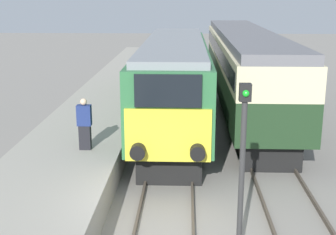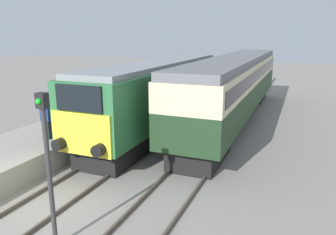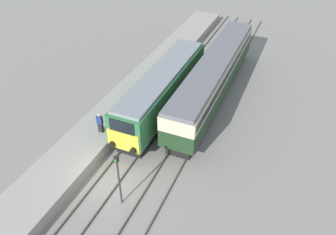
{
  "view_description": "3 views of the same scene",
  "coord_description": "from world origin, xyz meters",
  "px_view_note": "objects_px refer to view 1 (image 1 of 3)",
  "views": [
    {
      "loc": [
        0.51,
        -10.29,
        5.7
      ],
      "look_at": [
        0.0,
        2.53,
        2.3
      ],
      "focal_mm": 50.0,
      "sensor_mm": 36.0,
      "label": 1
    },
    {
      "loc": [
        7.09,
        -6.66,
        5.24
      ],
      "look_at": [
        1.7,
        6.53,
        1.6
      ],
      "focal_mm": 35.0,
      "sensor_mm": 36.0,
      "label": 2
    },
    {
      "loc": [
        9.68,
        -12.32,
        16.74
      ],
      "look_at": [
        1.7,
        6.53,
        1.6
      ],
      "focal_mm": 35.0,
      "sensor_mm": 36.0,
      "label": 3
    }
  ],
  "objects_px": {
    "locomotive": "(174,80)",
    "signal_post": "(242,159)",
    "passenger_carriage": "(244,62)",
    "person_on_platform": "(85,124)"
  },
  "relations": [
    {
      "from": "locomotive",
      "to": "signal_post",
      "type": "distance_m",
      "value": 10.58
    },
    {
      "from": "passenger_carriage",
      "to": "signal_post",
      "type": "height_order",
      "value": "signal_post"
    },
    {
      "from": "locomotive",
      "to": "signal_post",
      "type": "xyz_separation_m",
      "value": [
        1.7,
        -10.44,
        0.2
      ]
    },
    {
      "from": "locomotive",
      "to": "signal_post",
      "type": "bearing_deg",
      "value": -80.75
    },
    {
      "from": "locomotive",
      "to": "signal_post",
      "type": "height_order",
      "value": "signal_post"
    },
    {
      "from": "person_on_platform",
      "to": "signal_post",
      "type": "height_order",
      "value": "signal_post"
    },
    {
      "from": "locomotive",
      "to": "passenger_carriage",
      "type": "distance_m",
      "value": 5.13
    },
    {
      "from": "locomotive",
      "to": "person_on_platform",
      "type": "bearing_deg",
      "value": -115.05
    },
    {
      "from": "locomotive",
      "to": "person_on_platform",
      "type": "distance_m",
      "value": 6.32
    },
    {
      "from": "passenger_carriage",
      "to": "signal_post",
      "type": "distance_m",
      "value": 14.37
    }
  ]
}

